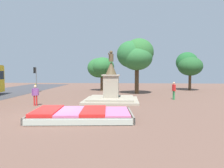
{
  "coord_description": "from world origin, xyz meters",
  "views": [
    {
      "loc": [
        4.42,
        -13.56,
        2.89
      ],
      "look_at": [
        3.38,
        2.75,
        1.9
      ],
      "focal_mm": 35.0,
      "sensor_mm": 36.0,
      "label": 1
    }
  ],
  "objects": [
    {
      "name": "statue_monument",
      "position": [
        3.03,
        6.91,
        0.92
      ],
      "size": [
        5.04,
        5.04,
        4.78
      ],
      "color": "#9F9480",
      "rests_on": "ground_plane"
    },
    {
      "name": "park_tree_behind_statue",
      "position": [
        0.81,
        17.72,
        3.38
      ],
      "size": [
        3.87,
        3.49,
        4.81
      ],
      "color": "#4C3823",
      "rests_on": "ground_plane"
    },
    {
      "name": "flower_planter",
      "position": [
        1.7,
        -0.65,
        0.25
      ],
      "size": [
        6.31,
        4.16,
        0.57
      ],
      "color": "#38281C",
      "rests_on": "ground_plane"
    },
    {
      "name": "pedestrian_near_planter",
      "position": [
        -3.08,
        4.0,
        0.98
      ],
      "size": [
        0.49,
        0.39,
        1.69
      ],
      "color": "red",
      "rests_on": "ground_plane"
    },
    {
      "name": "traffic_light_far_corner",
      "position": [
        -7.53,
        14.57,
        2.32
      ],
      "size": [
        0.41,
        0.29,
        3.35
      ],
      "color": "slate",
      "rests_on": "ground_plane"
    },
    {
      "name": "pedestrian_crossing_plaza",
      "position": [
        9.2,
        8.44,
        1.03
      ],
      "size": [
        0.32,
        0.55,
        1.78
      ],
      "color": "#338C4C",
      "rests_on": "ground_plane"
    },
    {
      "name": "park_tree_far_right",
      "position": [
        13.62,
        19.32,
        3.75
      ],
      "size": [
        3.63,
        4.19,
        5.67
      ],
      "color": "#4C3823",
      "rests_on": "ground_plane"
    },
    {
      "name": "park_tree_far_left",
      "position": [
        5.63,
        13.67,
        4.83
      ],
      "size": [
        4.55,
        4.37,
        6.88
      ],
      "color": "#4C3823",
      "rests_on": "ground_plane"
    },
    {
      "name": "ground_plane",
      "position": [
        0.0,
        0.0,
        0.0
      ],
      "size": [
        73.68,
        73.68,
        0.0
      ],
      "primitive_type": "plane",
      "color": "brown"
    }
  ]
}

